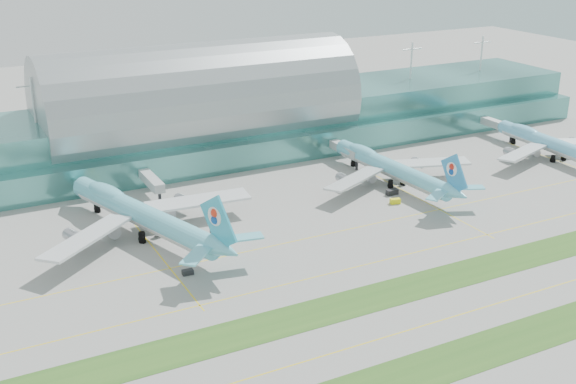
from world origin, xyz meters
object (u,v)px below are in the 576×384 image
terminal (200,119)px  airliner_d (552,144)px  airliner_b (141,213)px  airliner_c (390,167)px

terminal → airliner_d: size_ratio=4.98×
airliner_b → airliner_c: airliner_b is taller
airliner_b → airliner_d: airliner_b is taller
airliner_b → airliner_d: 160.70m
terminal → airliner_d: (117.60, -66.83, -8.43)m
terminal → airliner_c: 77.25m
terminal → airliner_c: size_ratio=4.86×
airliner_c → airliner_b: bearing=178.1°
airliner_b → airliner_c: 89.54m
airliner_c → airliner_d: airliner_c is taller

